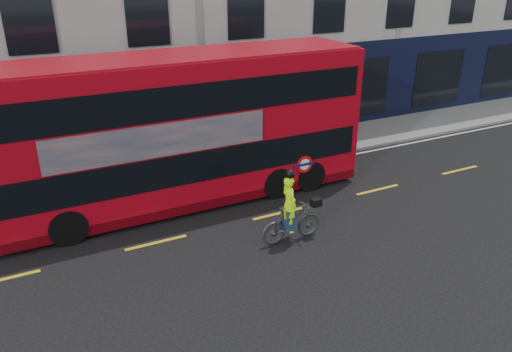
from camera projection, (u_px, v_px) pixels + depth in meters
ground at (303, 235)px, 14.70m from camera, size 120.00×120.00×0.00m
pavement at (218, 160)px, 20.00m from camera, size 60.00×3.00×0.12m
kerb at (233, 173)px, 18.77m from camera, size 60.00×0.12×0.13m
road_edge_line at (237, 178)px, 18.55m from camera, size 58.00×0.10×0.01m
lane_dashes at (278, 213)px, 15.92m from camera, size 58.00×0.12×0.01m
bus at (183, 129)px, 15.90m from camera, size 12.03×2.82×4.84m
cyclist at (291, 217)px, 14.12m from camera, size 1.89×0.61×2.23m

